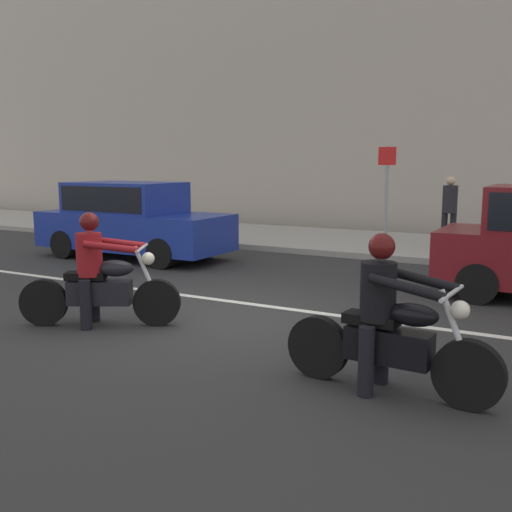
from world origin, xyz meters
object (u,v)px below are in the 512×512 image
at_px(motorcycle_with_rider_crimson, 99,280).
at_px(street_sign_post, 386,185).
at_px(motorcycle_with_rider_black_leather, 388,328).
at_px(parked_sedan_cobalt_blue, 131,220).
at_px(pedestrian_bystander, 450,207).

distance_m(motorcycle_with_rider_crimson, street_sign_post, 8.86).
bearing_deg(motorcycle_with_rider_black_leather, parked_sedan_cobalt_blue, 145.96).
height_order(motorcycle_with_rider_crimson, pedestrian_bystander, pedestrian_bystander).
bearing_deg(parked_sedan_cobalt_blue, street_sign_post, 41.42).
distance_m(motorcycle_with_rider_black_leather, parked_sedan_cobalt_blue, 8.99).
height_order(motorcycle_with_rider_crimson, parked_sedan_cobalt_blue, parked_sedan_cobalt_blue).
bearing_deg(street_sign_post, parked_sedan_cobalt_blue, -138.58).
relative_size(motorcycle_with_rider_crimson, street_sign_post, 0.80).
xyz_separation_m(motorcycle_with_rider_crimson, parked_sedan_cobalt_blue, (-3.39, 4.60, 0.25)).
distance_m(motorcycle_with_rider_black_leather, motorcycle_with_rider_crimson, 4.08).
height_order(street_sign_post, pedestrian_bystander, street_sign_post).
relative_size(motorcycle_with_rider_black_leather, motorcycle_with_rider_crimson, 1.10).
distance_m(motorcycle_with_rider_crimson, parked_sedan_cobalt_blue, 5.72).
bearing_deg(parked_sedan_cobalt_blue, motorcycle_with_rider_crimson, -53.61).
distance_m(parked_sedan_cobalt_blue, pedestrian_bystander, 7.38).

